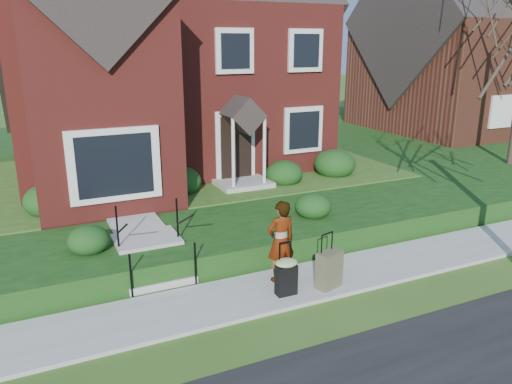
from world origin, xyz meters
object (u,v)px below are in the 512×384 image
suitcase_black (286,275)px  woman (281,241)px  suitcase_olive (329,270)px  front_steps (152,253)px

suitcase_black → woman: bearing=73.9°
suitcase_black → suitcase_olive: bearing=-4.7°
front_steps → suitcase_black: bearing=-45.8°
front_steps → suitcase_olive: front_steps is taller
suitcase_black → suitcase_olive: size_ratio=0.95×
front_steps → woman: size_ratio=1.17×
woman → suitcase_olive: size_ratio=1.51×
woman → suitcase_black: bearing=70.0°
front_steps → suitcase_black: size_ratio=1.86×
front_steps → suitcase_olive: (3.04, -2.27, -0.01)m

